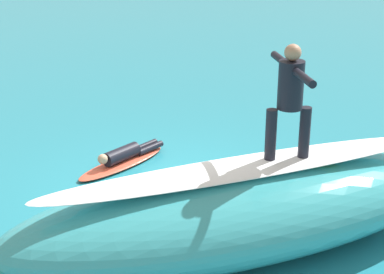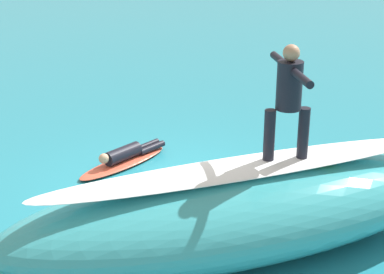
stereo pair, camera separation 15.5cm
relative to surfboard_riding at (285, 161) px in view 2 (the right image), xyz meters
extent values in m
plane|color=teal|center=(1.21, -2.05, -1.29)|extent=(120.00, 120.00, 0.00)
ellipsoid|color=teal|center=(0.64, 0.07, -0.66)|extent=(7.20, 2.96, 1.25)
ellipsoid|color=white|center=(0.64, 0.07, 0.00)|extent=(6.00, 1.42, 0.08)
ellipsoid|color=yellow|center=(0.00, 0.00, 0.00)|extent=(2.23, 0.70, 0.08)
cylinder|color=black|center=(0.24, -0.02, 0.41)|extent=(0.16, 0.16, 0.74)
cylinder|color=black|center=(-0.24, 0.02, 0.41)|extent=(0.16, 0.16, 0.74)
cylinder|color=black|center=(0.00, 0.00, 1.11)|extent=(0.38, 0.38, 0.67)
sphere|color=tan|center=(0.00, 0.00, 1.56)|extent=(0.23, 0.23, 0.23)
cylinder|color=black|center=(0.04, 0.47, 1.34)|extent=(0.15, 0.60, 0.11)
cylinder|color=black|center=(-0.04, -0.47, 1.34)|extent=(0.15, 0.60, 0.11)
ellipsoid|color=#E0563D|center=(1.85, -3.31, -1.24)|extent=(2.01, 1.60, 0.09)
cylinder|color=black|center=(1.85, -3.31, -1.06)|extent=(0.78, 0.65, 0.27)
sphere|color=tan|center=(2.24, -3.05, -1.01)|extent=(0.19, 0.19, 0.19)
cylinder|color=black|center=(1.32, -3.77, -1.14)|extent=(0.59, 0.46, 0.12)
cylinder|color=black|center=(1.23, -3.64, -1.14)|extent=(0.59, 0.46, 0.12)
ellipsoid|color=white|center=(1.33, -1.98, -1.24)|extent=(0.79, 1.11, 0.10)
camera|label=1|loc=(3.39, 7.31, 3.50)|focal=57.51mm
camera|label=2|loc=(3.24, 7.35, 3.50)|focal=57.51mm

